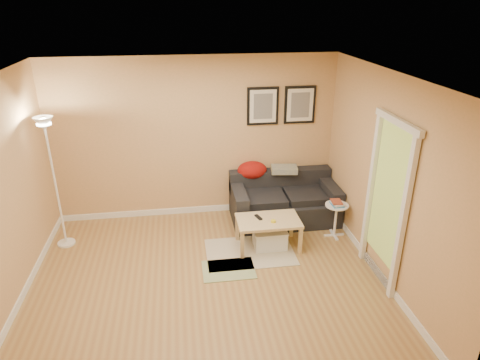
{
  "coord_description": "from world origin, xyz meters",
  "views": [
    {
      "loc": [
        -0.24,
        -4.46,
        3.38
      ],
      "look_at": [
        0.55,
        0.85,
        1.05
      ],
      "focal_mm": 31.7,
      "sensor_mm": 36.0,
      "label": 1
    }
  ],
  "objects": [
    {
      "name": "area_rug",
      "position": [
        0.66,
        0.63,
        0.01
      ],
      "size": [
        1.25,
        0.85,
        0.01
      ],
      "primitive_type": "cube",
      "color": "#BDB195",
      "rests_on": "ground"
    },
    {
      "name": "baseboard_back",
      "position": [
        0.0,
        1.99,
        0.05
      ],
      "size": [
        4.5,
        0.02,
        0.1
      ],
      "primitive_type": "cube",
      "color": "white",
      "rests_on": "ground"
    },
    {
      "name": "tape_roll",
      "position": [
        1.0,
        0.66,
        0.47
      ],
      "size": [
        0.07,
        0.07,
        0.03
      ],
      "primitive_type": "cylinder",
      "color": "yellow",
      "rests_on": "coffee_table"
    },
    {
      "name": "remote_control",
      "position": [
        0.81,
        0.82,
        0.46
      ],
      "size": [
        0.1,
        0.17,
        0.02
      ],
      "primitive_type": "cube",
      "rotation": [
        0.0,
        0.0,
        0.32
      ],
      "color": "black",
      "rests_on": "coffee_table"
    },
    {
      "name": "floor",
      "position": [
        0.0,
        0.0,
        0.0
      ],
      "size": [
        4.5,
        4.5,
        0.0
      ],
      "primitive_type": "plane",
      "color": "#A27E45",
      "rests_on": "ground"
    },
    {
      "name": "wall_front",
      "position": [
        0.0,
        -2.0,
        1.3
      ],
      "size": [
        4.5,
        0.0,
        4.5
      ],
      "primitive_type": "plane",
      "rotation": [
        -1.57,
        0.0,
        0.0
      ],
      "color": "tan",
      "rests_on": "ground"
    },
    {
      "name": "coffee_table",
      "position": [
        0.95,
        0.75,
        0.23
      ],
      "size": [
        1.0,
        0.74,
        0.45
      ],
      "primitive_type": null,
      "rotation": [
        0.0,
        0.0,
        0.23
      ],
      "color": "#DABC85",
      "rests_on": "ground"
    },
    {
      "name": "red_throw",
      "position": [
        0.9,
        1.87,
        0.77
      ],
      "size": [
        0.48,
        0.36,
        0.28
      ],
      "primitive_type": null,
      "color": "maroon",
      "rests_on": "sofa"
    },
    {
      "name": "framed_print_right",
      "position": [
        1.68,
        1.98,
        1.8
      ],
      "size": [
        0.5,
        0.04,
        0.6
      ],
      "primitive_type": null,
      "color": "black",
      "rests_on": "wall_back"
    },
    {
      "name": "wall_right",
      "position": [
        2.25,
        0.0,
        1.3
      ],
      "size": [
        0.0,
        4.0,
        4.0
      ],
      "primitive_type": "plane",
      "rotation": [
        1.57,
        0.0,
        -1.57
      ],
      "color": "tan",
      "rests_on": "ground"
    },
    {
      "name": "plaid_throw",
      "position": [
        1.42,
        1.8,
        0.78
      ],
      "size": [
        0.45,
        0.32,
        0.1
      ],
      "primitive_type": null,
      "rotation": [
        0.0,
        0.0,
        -0.14
      ],
      "color": "tan",
      "rests_on": "sofa"
    },
    {
      "name": "wall_back",
      "position": [
        0.0,
        2.0,
        1.3
      ],
      "size": [
        4.5,
        0.0,
        4.5
      ],
      "primitive_type": "plane",
      "rotation": [
        1.57,
        0.0,
        0.0
      ],
      "color": "tan",
      "rests_on": "ground"
    },
    {
      "name": "baseboard_right",
      "position": [
        2.24,
        0.0,
        0.05
      ],
      "size": [
        0.02,
        4.0,
        0.1
      ],
      "primitive_type": "cube",
      "color": "white",
      "rests_on": "ground"
    },
    {
      "name": "book_stack",
      "position": [
        2.01,
        0.89,
        0.57
      ],
      "size": [
        0.16,
        0.22,
        0.07
      ],
      "primitive_type": null,
      "rotation": [
        0.0,
        0.0,
        0.01
      ],
      "color": "teal",
      "rests_on": "side_table"
    },
    {
      "name": "framed_print_left",
      "position": [
        1.08,
        1.98,
        1.8
      ],
      "size": [
        0.5,
        0.04,
        0.6
      ],
      "primitive_type": null,
      "color": "black",
      "rests_on": "wall_back"
    },
    {
      "name": "doorway",
      "position": [
        2.2,
        -0.15,
        1.02
      ],
      "size": [
        0.12,
        1.01,
        2.13
      ],
      "primitive_type": null,
      "color": "white",
      "rests_on": "ground"
    },
    {
      "name": "storage_bin",
      "position": [
        0.97,
        0.73,
        0.15
      ],
      "size": [
        0.48,
        0.35,
        0.3
      ],
      "primitive_type": null,
      "color": "white",
      "rests_on": "ground"
    },
    {
      "name": "ceiling",
      "position": [
        0.0,
        0.0,
        2.6
      ],
      "size": [
        4.5,
        4.5,
        0.0
      ],
      "primitive_type": "plane",
      "rotation": [
        3.14,
        0.0,
        0.0
      ],
      "color": "white",
      "rests_on": "wall_back"
    },
    {
      "name": "sofa",
      "position": [
        1.38,
        1.53,
        0.38
      ],
      "size": [
        1.7,
        0.9,
        0.75
      ],
      "primitive_type": null,
      "color": "black",
      "rests_on": "ground"
    },
    {
      "name": "green_runner",
      "position": [
        0.31,
        0.25,
        0.01
      ],
      "size": [
        0.7,
        0.5,
        0.01
      ],
      "primitive_type": "cube",
      "color": "#668C4C",
      "rests_on": "ground"
    },
    {
      "name": "floor_lamp",
      "position": [
        -2.0,
        1.26,
        0.92
      ],
      "size": [
        0.25,
        0.25,
        1.95
      ],
      "primitive_type": null,
      "color": "white",
      "rests_on": "ground"
    },
    {
      "name": "side_table",
      "position": [
        2.02,
        0.9,
        0.27
      ],
      "size": [
        0.35,
        0.35,
        0.53
      ],
      "primitive_type": null,
      "color": "white",
      "rests_on": "ground"
    },
    {
      "name": "baseboard_left",
      "position": [
        -2.24,
        0.0,
        0.05
      ],
      "size": [
        0.02,
        4.0,
        0.1
      ],
      "primitive_type": "cube",
      "color": "white",
      "rests_on": "ground"
    }
  ]
}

